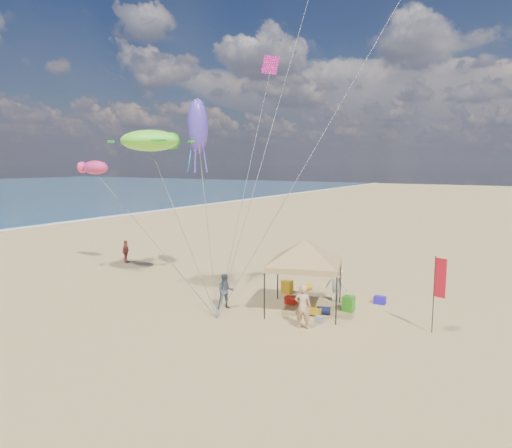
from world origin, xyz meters
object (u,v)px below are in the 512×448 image
object	(u,v)px
beach_cart	(311,310)
cooler_red	(291,300)
person_near_c	(336,284)
person_far_a	(126,251)
chair_green	(348,304)
cooler_blue	(380,300)
feather_flag	(438,283)
person_near_a	(303,306)
chair_yellow	(287,287)
person_near_b	(225,291)
canopy_tent	(305,242)

from	to	relation	value
beach_cart	cooler_red	bearing A→B (deg)	147.70
person_near_c	person_far_a	xyz separation A→B (m)	(-15.76, 0.92, -0.10)
person_far_a	chair_green	bearing A→B (deg)	-119.38
cooler_red	cooler_blue	distance (m)	4.37
feather_flag	person_near_c	bearing A→B (deg)	157.80
chair_green	person_near_a	bearing A→B (deg)	-105.15
chair_yellow	beach_cart	distance (m)	3.57
chair_yellow	person_far_a	xyz separation A→B (m)	(-13.02, 0.92, 0.44)
beach_cart	person_near_b	bearing A→B (deg)	-161.08
cooler_red	chair_green	size ratio (longest dim) A/B	0.77
canopy_tent	cooler_blue	world-z (taller)	canopy_tent
chair_green	person_near_b	distance (m)	5.79
beach_cart	person_far_a	size ratio (longest dim) A/B	0.57
cooler_red	chair_green	world-z (taller)	chair_green
person_far_a	person_near_c	bearing A→B (deg)	-115.81
person_near_b	chair_yellow	bearing A→B (deg)	26.52
cooler_blue	beach_cart	bearing A→B (deg)	-124.65
beach_cart	chair_yellow	bearing A→B (deg)	134.87
cooler_red	chair_green	xyz separation A→B (m)	(2.78, 0.45, 0.16)
cooler_blue	chair_green	bearing A→B (deg)	-117.54
feather_flag	cooler_red	size ratio (longest dim) A/B	5.91
cooler_red	person_near_c	size ratio (longest dim) A/B	0.30
person_near_a	person_far_a	world-z (taller)	person_near_a
person_far_a	person_near_b	bearing A→B (deg)	-134.54
person_near_c	person_near_b	bearing A→B (deg)	42.90
cooler_red	chair_yellow	size ratio (longest dim) A/B	0.77
canopy_tent	chair_green	bearing A→B (deg)	30.93
cooler_red	chair_green	bearing A→B (deg)	9.21
cooler_red	beach_cart	size ratio (longest dim) A/B	0.60
person_near_c	chair_yellow	bearing A→B (deg)	-0.62
person_near_b	beach_cart	bearing A→B (deg)	-25.80
person_near_a	cooler_blue	bearing A→B (deg)	-130.35
feather_flag	person_far_a	xyz separation A→B (m)	(-20.86, 3.00, -1.33)
feather_flag	beach_cart	bearing A→B (deg)	-175.25
cooler_red	chair_green	distance (m)	2.82
person_near_b	person_near_c	size ratio (longest dim) A/B	0.94
cooler_blue	person_near_a	bearing A→B (deg)	-109.91
cooler_red	person_near_a	xyz separation A→B (m)	(1.93, -2.71, 0.75)
canopy_tent	feather_flag	world-z (taller)	canopy_tent
canopy_tent	person_near_c	xyz separation A→B (m)	(0.72, 2.18, -2.36)
canopy_tent	person_near_b	xyz separation A→B (m)	(-3.32, -1.65, -2.41)
person_near_a	person_far_a	distance (m)	16.79
beach_cart	person_near_a	size ratio (longest dim) A/B	0.48
person_near_a	feather_flag	bearing A→B (deg)	-176.22
chair_yellow	person_near_b	bearing A→B (deg)	-108.77
canopy_tent	chair_yellow	distance (m)	4.15
canopy_tent	cooler_red	xyz separation A→B (m)	(-1.01, 0.61, -3.06)
chair_yellow	person_near_c	world-z (taller)	person_near_c
chair_yellow	person_near_a	world-z (taller)	person_near_a
chair_yellow	person_far_a	distance (m)	13.06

